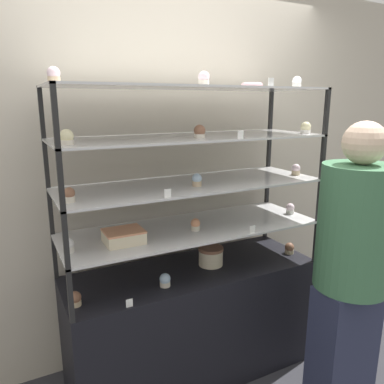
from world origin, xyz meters
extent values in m
plane|color=#2D2D33|center=(0.00, 0.00, 0.00)|extent=(20.00, 20.00, 0.00)
cube|color=beige|center=(0.00, 0.42, 1.30)|extent=(8.00, 0.05, 2.60)
cube|color=black|center=(0.00, 0.00, 0.37)|extent=(1.59, 0.55, 0.75)
cube|color=black|center=(-0.78, 0.27, 0.89)|extent=(0.02, 0.02, 0.28)
cube|color=black|center=(0.78, 0.27, 0.89)|extent=(0.02, 0.02, 0.28)
cube|color=black|center=(-0.78, -0.27, 0.89)|extent=(0.02, 0.02, 0.28)
cube|color=black|center=(0.78, -0.27, 0.89)|extent=(0.02, 0.02, 0.28)
cube|color=silver|center=(0.00, 0.00, 1.02)|extent=(1.59, 0.55, 0.01)
cube|color=black|center=(-0.78, 0.27, 1.17)|extent=(0.02, 0.02, 0.28)
cube|color=black|center=(0.78, 0.27, 1.17)|extent=(0.02, 0.02, 0.28)
cube|color=black|center=(-0.78, -0.27, 1.17)|extent=(0.02, 0.02, 0.28)
cube|color=black|center=(0.78, -0.27, 1.17)|extent=(0.02, 0.02, 0.28)
cube|color=silver|center=(0.00, 0.00, 1.30)|extent=(1.59, 0.55, 0.01)
cube|color=black|center=(-0.78, 0.27, 1.45)|extent=(0.02, 0.02, 0.28)
cube|color=black|center=(0.78, 0.27, 1.45)|extent=(0.02, 0.02, 0.28)
cube|color=black|center=(-0.78, -0.27, 1.45)|extent=(0.02, 0.02, 0.28)
cube|color=black|center=(0.78, -0.27, 1.45)|extent=(0.02, 0.02, 0.28)
cube|color=silver|center=(0.00, 0.00, 1.58)|extent=(1.59, 0.55, 0.01)
cube|color=black|center=(-0.78, 0.27, 1.73)|extent=(0.02, 0.02, 0.28)
cube|color=black|center=(0.78, 0.27, 1.73)|extent=(0.02, 0.02, 0.28)
cube|color=black|center=(-0.78, -0.27, 1.73)|extent=(0.02, 0.02, 0.28)
cube|color=black|center=(0.78, -0.27, 1.73)|extent=(0.02, 0.02, 0.28)
cube|color=silver|center=(0.00, 0.00, 1.86)|extent=(1.59, 0.55, 0.01)
cylinder|color=beige|center=(0.14, 0.00, 0.80)|extent=(0.16, 0.16, 0.10)
cylinder|color=#8C5B42|center=(0.14, 0.00, 0.86)|extent=(0.16, 0.16, 0.02)
cube|color=beige|center=(-0.45, -0.06, 1.06)|extent=(0.21, 0.17, 0.06)
cube|color=#E5996B|center=(-0.45, -0.06, 1.09)|extent=(0.21, 0.17, 0.01)
cylinder|color=#CCB28C|center=(-0.74, -0.11, 0.76)|extent=(0.06, 0.06, 0.03)
sphere|color=#8C5B42|center=(-0.74, -0.11, 0.79)|extent=(0.06, 0.06, 0.06)
cylinder|color=beige|center=(-0.24, -0.13, 0.76)|extent=(0.06, 0.06, 0.03)
sphere|color=silver|center=(-0.24, -0.13, 0.79)|extent=(0.06, 0.06, 0.06)
cylinder|color=#CCB28C|center=(0.72, -0.09, 0.76)|extent=(0.06, 0.06, 0.03)
sphere|color=#8C5B42|center=(0.72, -0.09, 0.79)|extent=(0.06, 0.06, 0.06)
cube|color=white|center=(-0.50, -0.26, 0.77)|extent=(0.04, 0.00, 0.04)
cylinder|color=white|center=(-0.75, -0.06, 1.04)|extent=(0.05, 0.05, 0.03)
sphere|color=white|center=(-0.75, -0.06, 1.07)|extent=(0.06, 0.06, 0.06)
cylinder|color=beige|center=(-0.01, -0.06, 1.04)|extent=(0.05, 0.05, 0.03)
sphere|color=#E5996B|center=(-0.01, -0.06, 1.07)|extent=(0.06, 0.06, 0.06)
cylinder|color=white|center=(0.74, -0.06, 1.04)|extent=(0.05, 0.05, 0.03)
sphere|color=silver|center=(0.74, -0.06, 1.07)|extent=(0.06, 0.06, 0.06)
cube|color=white|center=(0.27, -0.26, 1.05)|extent=(0.04, 0.00, 0.04)
cylinder|color=beige|center=(-0.73, -0.12, 1.32)|extent=(0.05, 0.05, 0.03)
sphere|color=#8C5B42|center=(-0.73, -0.12, 1.35)|extent=(0.06, 0.06, 0.06)
cylinder|color=#CCB28C|center=(-0.01, -0.09, 1.32)|extent=(0.05, 0.05, 0.03)
sphere|color=silver|center=(-0.01, -0.09, 1.35)|extent=(0.06, 0.06, 0.06)
cylinder|color=#CCB28C|center=(0.73, -0.09, 1.32)|extent=(0.05, 0.05, 0.03)
sphere|color=silver|center=(0.73, -0.09, 1.35)|extent=(0.06, 0.06, 0.06)
cube|color=white|center=(-0.27, -0.26, 1.33)|extent=(0.04, 0.00, 0.04)
cylinder|color=beige|center=(-0.72, -0.13, 1.60)|extent=(0.06, 0.06, 0.02)
sphere|color=#F4EAB2|center=(-0.72, -0.13, 1.63)|extent=(0.06, 0.06, 0.06)
cylinder|color=beige|center=(-0.01, -0.11, 1.60)|extent=(0.06, 0.06, 0.02)
sphere|color=#8C5B42|center=(-0.01, -0.11, 1.63)|extent=(0.06, 0.06, 0.06)
cylinder|color=white|center=(0.74, -0.15, 1.60)|extent=(0.06, 0.06, 0.02)
sphere|color=#F4EAB2|center=(0.74, -0.15, 1.63)|extent=(0.06, 0.06, 0.06)
cube|color=white|center=(0.16, -0.26, 1.61)|extent=(0.04, 0.00, 0.04)
cylinder|color=#CCB28C|center=(-0.75, -0.05, 1.88)|extent=(0.06, 0.06, 0.03)
sphere|color=silver|center=(-0.75, -0.05, 1.91)|extent=(0.06, 0.06, 0.06)
cylinder|color=beige|center=(0.00, -0.14, 1.88)|extent=(0.06, 0.06, 0.03)
sphere|color=silver|center=(0.00, -0.14, 1.91)|extent=(0.06, 0.06, 0.06)
cylinder|color=white|center=(0.73, -0.05, 1.88)|extent=(0.06, 0.06, 0.03)
sphere|color=white|center=(0.73, -0.05, 1.91)|extent=(0.06, 0.06, 0.06)
cube|color=white|center=(0.36, -0.26, 1.89)|extent=(0.04, 0.00, 0.04)
torus|color=#EFB2BC|center=(0.44, 0.04, 1.88)|extent=(0.13, 0.13, 0.03)
cube|color=#282D47|center=(0.64, -0.67, 0.39)|extent=(0.38, 0.21, 0.79)
cylinder|color=#3F724C|center=(0.64, -0.67, 1.13)|extent=(0.39, 0.39, 0.68)
sphere|color=beige|center=(0.64, -0.67, 1.58)|extent=(0.22, 0.22, 0.22)
camera|label=1|loc=(-1.01, -1.96, 1.78)|focal=35.00mm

